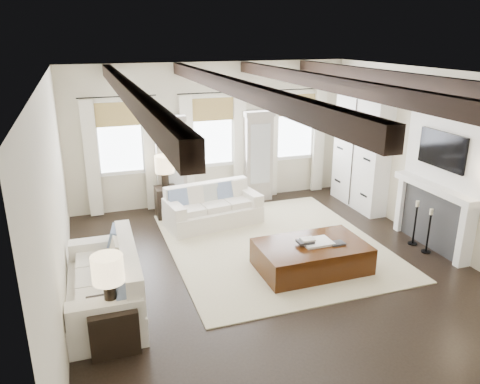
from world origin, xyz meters
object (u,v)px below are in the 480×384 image
object	(u,v)px
sofa_left	(108,285)
side_table_front	(113,325)
sofa_back	(212,208)
side_table_back	(166,202)
ottoman	(311,257)

from	to	relation	value
sofa_left	side_table_front	xyz separation A→B (m)	(-0.01, -0.90, -0.07)
sofa_back	side_table_back	xyz separation A→B (m)	(-0.83, 0.68, 0.00)
side_table_front	side_table_back	xyz separation A→B (m)	(1.45, 4.16, 0.04)
sofa_left	side_table_back	xyz separation A→B (m)	(1.44, 3.25, -0.04)
side_table_front	sofa_left	bearing A→B (deg)	89.40
sofa_back	ottoman	distance (m)	2.68
sofa_back	ottoman	size ratio (longest dim) A/B	1.14
sofa_left	side_table_front	bearing A→B (deg)	-90.60
ottoman	sofa_back	bearing A→B (deg)	112.16
sofa_left	ottoman	size ratio (longest dim) A/B	1.22
side_table_front	side_table_back	distance (m)	4.40
side_table_front	sofa_back	bearing A→B (deg)	56.74
sofa_back	sofa_left	world-z (taller)	sofa_left
ottoman	side_table_front	world-z (taller)	side_table_front
side_table_front	ottoman	bearing A→B (deg)	16.82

